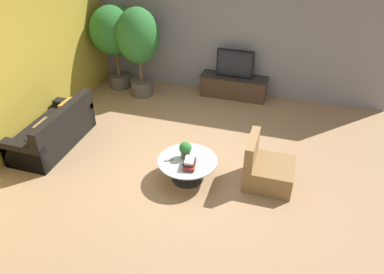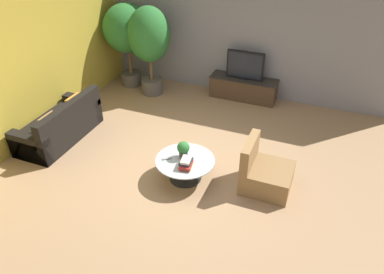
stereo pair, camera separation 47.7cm
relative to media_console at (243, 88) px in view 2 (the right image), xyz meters
name	(u,v)px [view 2 (the right image)]	position (x,y,z in m)	size (l,w,h in m)	color
ground_plane	(186,165)	(-0.25, -2.94, -0.27)	(24.00, 24.00, 0.00)	#9E7A56
back_wall_stone	(240,32)	(-0.25, 0.32, 1.23)	(7.40, 0.12, 3.00)	gray
side_wall_left	(33,58)	(-3.51, -2.74, 1.23)	(0.12, 7.40, 3.00)	gold
media_console	(243,88)	(0.00, 0.00, 0.00)	(1.58, 0.50, 0.51)	#473323
television	(245,65)	(0.00, 0.00, 0.57)	(0.86, 0.13, 0.66)	black
coffee_table	(185,165)	(-0.12, -3.29, 0.01)	(1.01, 1.01, 0.39)	black
couch_by_wall	(61,126)	(-2.91, -3.05, 0.02)	(0.84, 1.81, 0.84)	black
armchair_wicker	(264,173)	(1.18, -3.00, 0.00)	(0.80, 0.76, 0.86)	olive
potted_palm_tall	(127,31)	(-2.86, -0.32, 1.12)	(1.13, 1.13, 2.04)	#514C47
potted_palm_corner	(149,39)	(-2.15, -0.55, 1.10)	(0.97, 0.97, 2.10)	#514C47
potted_plant_tabletop	(183,149)	(-0.18, -3.22, 0.29)	(0.21, 0.21, 0.30)	#514C47
book_stack	(186,163)	(-0.04, -3.45, 0.20)	(0.23, 0.31, 0.16)	gold
remote_black	(186,149)	(-0.23, -3.01, 0.14)	(0.04, 0.16, 0.02)	black
remote_silver	(167,159)	(-0.42, -3.38, 0.14)	(0.04, 0.16, 0.02)	gray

